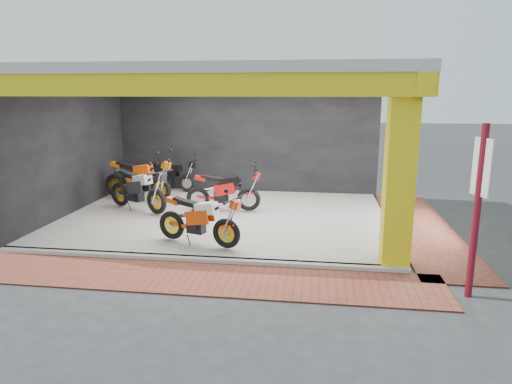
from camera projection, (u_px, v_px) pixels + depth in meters
ground at (206, 244)px, 9.71m from camera, size 80.00×80.00×0.00m
showroom_floor at (225, 217)px, 11.63m from camera, size 8.00×6.00×0.10m
showroom_ceiling at (223, 74)px, 10.87m from camera, size 8.40×6.40×0.20m
back_wall at (245, 138)px, 14.26m from camera, size 8.20×0.20×3.50m
left_wall at (69, 148)px, 11.82m from camera, size 0.20×6.20×3.50m
corner_column at (399, 174)px, 8.10m from camera, size 0.50×0.50×3.50m
header_beam_front at (188, 85)px, 8.03m from camera, size 8.40×0.30×0.40m
header_beam_right at (395, 86)px, 10.39m from camera, size 0.30×6.40×0.40m
floor_kerb at (193, 259)px, 8.71m from camera, size 8.00×0.20×0.10m
paver_front at (181, 277)px, 7.97m from camera, size 9.00×1.40×0.03m
paver_right at (420, 226)px, 11.00m from camera, size 1.40×7.00×0.03m
signpost at (478, 205)px, 6.93m from camera, size 0.16×0.37×2.74m
moto_hero at (226, 219)px, 9.00m from camera, size 2.18×1.35×1.25m
moto_row_a at (156, 189)px, 11.49m from camera, size 2.36×1.76×1.36m
moto_row_b at (249, 188)px, 11.84m from camera, size 2.12×0.91×1.26m
moto_row_c at (159, 178)px, 12.80m from camera, size 2.50×1.41×1.44m
moto_row_d at (187, 174)px, 14.15m from camera, size 2.01×1.07×1.17m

